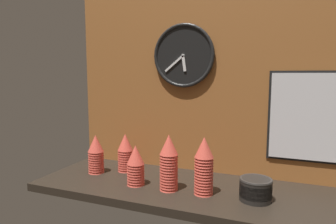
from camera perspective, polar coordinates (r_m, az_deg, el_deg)
name	(u,v)px	position (r cm, az deg, el deg)	size (l,w,h in cm)	color
ground_plane	(192,190)	(156.19, 4.55, -14.57)	(160.00, 56.00, 4.00)	black
wall_tiled_back	(207,80)	(170.62, 7.38, 6.01)	(160.00, 3.00, 105.00)	#A3602D
cup_stack_far_left	(96,154)	(176.61, -13.56, -7.75)	(8.93, 8.93, 21.88)	#DB4C3D
cup_stack_center	(169,163)	(146.10, 0.16, -9.60)	(8.93, 8.93, 27.29)	#DB4C3D
cup_stack_left	(125,153)	(176.20, -8.12, -7.65)	(8.93, 8.93, 21.88)	#DB4C3D
cup_stack_center_left	(136,165)	(154.47, -6.19, -10.02)	(8.93, 8.93, 20.53)	#DB4C3D
cup_stack_center_right	(204,166)	(142.25, 6.85, -10.12)	(8.93, 8.93, 27.29)	#DB4C3D
bowl_stack_right	(256,189)	(142.74, 16.35, -13.83)	(14.46, 14.46, 10.08)	black
wall_clock	(183,56)	(171.68, 2.97, 10.67)	(35.88, 2.70, 35.88)	black
menu_board	(312,117)	(164.87, 25.75, -0.90)	(41.76, 1.32, 46.03)	black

